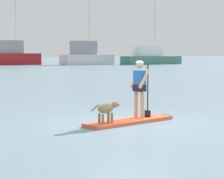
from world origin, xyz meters
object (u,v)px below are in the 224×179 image
(paddleboard, at_px, (135,120))
(moored_boat_far_starboard, at_px, (86,56))
(person_paddler, at_px, (140,85))
(dog, at_px, (107,109))
(moored_boat_far_port, at_px, (13,56))
(moored_boat_center, at_px, (151,57))

(paddleboard, xyz_separation_m, moored_boat_far_starboard, (26.75, 56.61, 1.49))
(paddleboard, xyz_separation_m, person_paddler, (0.19, 0.04, 1.03))
(dog, bearing_deg, person_paddler, 10.91)
(paddleboard, bearing_deg, moored_boat_far_port, 75.96)
(moored_boat_far_port, distance_m, moored_boat_center, 24.26)
(paddleboard, xyz_separation_m, moored_boat_center, (38.23, 53.52, 1.18))
(person_paddler, bearing_deg, moored_boat_far_port, 76.12)
(moored_boat_far_port, height_order, moored_boat_far_starboard, moored_boat_far_port)
(paddleboard, bearing_deg, person_paddler, 10.91)
(person_paddler, bearing_deg, dog, -169.09)
(paddleboard, distance_m, person_paddler, 1.05)
(person_paddler, distance_m, moored_boat_center, 65.63)
(paddleboard, bearing_deg, moored_boat_far_starboard, 64.71)
(person_paddler, distance_m, moored_boat_far_starboard, 62.50)
(person_paddler, distance_m, moored_boat_far_port, 63.87)
(person_paddler, bearing_deg, moored_boat_center, 54.58)
(dog, xyz_separation_m, moored_boat_far_port, (16.56, 62.24, 1.10))
(moored_boat_far_port, bearing_deg, paddleboard, -104.04)
(dog, bearing_deg, moored_boat_far_starboard, 63.92)
(dog, xyz_separation_m, moored_boat_far_starboard, (27.80, 56.81, 1.06))
(person_paddler, relative_size, moored_boat_center, 0.14)
(dog, relative_size, moored_boat_far_port, 0.09)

